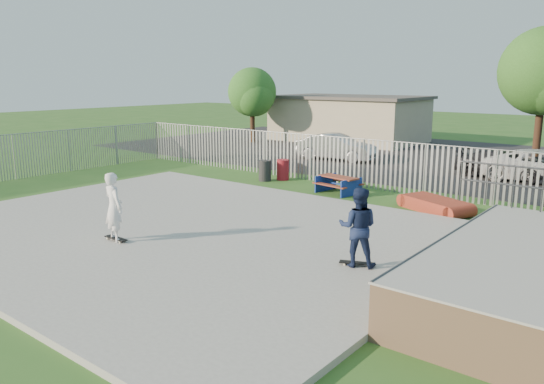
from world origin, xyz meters
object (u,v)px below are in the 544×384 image
Objects in this scene: trash_bin_red at (283,170)px; car_white at (544,166)px; picnic_table at (338,185)px; skater_white at (114,207)px; funbox at (435,205)px; car_silver at (336,147)px; car_dark at (504,164)px; skater_navy at (358,227)px; tree_mid at (544,71)px; tree_left at (252,92)px; trash_bin_grey at (265,171)px.

car_white is (9.13, 6.60, 0.25)m from trash_bin_red.
picnic_table is 9.54m from skater_white.
car_silver reaches higher than funbox.
car_white is (1.65, 7.91, 0.48)m from funbox.
car_silver is at bearing 95.24° from car_dark.
tree_mid is at bearing -112.01° from skater_navy.
tree_left is (-8.98, 3.44, 2.72)m from car_silver.
skater_white is at bearing -102.89° from tree_mid.
trash_bin_grey is 12.05m from car_white.
tree_left is (-17.68, 3.34, 2.82)m from car_dark.
picnic_table is at bearing 154.73° from car_dark.
funbox is 0.48× the size of tree_left.
tree_mid is 3.80× the size of skater_white.
tree_left is 23.68m from skater_white.
skater_navy reaches higher than car_silver.
tree_left is 17.88m from tree_mid.
skater_navy is at bearing -172.60° from car_dark.
tree_mid is at bearing -62.08° from car_silver.
trash_bin_grey is 0.21× the size of car_silver.
tree_mid is (4.09, 13.43, 4.41)m from picnic_table.
skater_navy is (8.26, -7.96, 0.63)m from trash_bin_red.
skater_navy reaches higher than car_dark.
picnic_table is 0.36× the size of car_white.
car_white is 14.60m from skater_navy.
skater_white is (-1.14, -9.44, 0.74)m from picnic_table.
tree_left is at bearing -170.87° from tree_mid.
skater_white is (-6.88, -16.90, 0.37)m from car_white.
picnic_table is 17.46m from tree_left.
car_silver is at bearing -143.98° from tree_mid.
tree_mid is (-0.00, 13.88, 4.53)m from funbox.
car_white is 2.65× the size of skater_navy.
skater_white is (2.73, -9.63, 0.62)m from trash_bin_grey.
funbox is 7.72m from car_dark.
car_white is at bearing -78.24° from car_dark.
tree_mid reaches higher than funbox.
tree_mid is at bearing -92.78° from skater_white.
trash_bin_grey is 0.21× the size of car_dark.
car_silver is at bearing 95.49° from trash_bin_grey.
car_silver is 1.02× the size of car_dark.
picnic_table is 0.41× the size of car_silver.
skater_white reaches higher than car_silver.
car_silver is 10.28m from car_white.
car_white is (9.61, 7.27, 0.25)m from trash_bin_grey.
tree_left is 2.77× the size of skater_navy.
skater_white reaches higher than trash_bin_red.
car_silver is (-1.15, 6.30, 0.28)m from trash_bin_red.
skater_navy is at bearing -46.39° from picnic_table.
picnic_table is at bearing -155.72° from car_silver.
car_silver is at bearing -20.98° from tree_left.
funbox is 8.09m from car_white.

